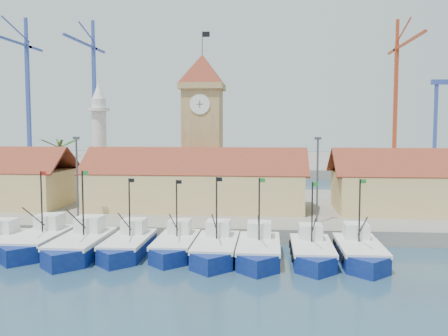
# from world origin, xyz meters

# --- Properties ---
(ground) EXTENTS (400.00, 400.00, 0.00)m
(ground) POSITION_xyz_m (0.00, 0.00, 0.00)
(ground) COLOR #1C384B
(ground) RESTS_ON ground
(quay) EXTENTS (140.00, 32.00, 1.50)m
(quay) POSITION_xyz_m (0.00, 24.00, 0.75)
(quay) COLOR gray
(quay) RESTS_ON ground
(terminal) EXTENTS (240.00, 80.00, 2.00)m
(terminal) POSITION_xyz_m (0.00, 110.00, 1.00)
(terminal) COLOR gray
(terminal) RESTS_ON ground
(boat_3) EXTENTS (3.80, 10.41, 7.88)m
(boat_3) POSITION_xyz_m (-12.37, 3.17, 0.81)
(boat_3) COLOR navy
(boat_3) RESTS_ON ground
(boat_4) EXTENTS (3.90, 10.67, 8.08)m
(boat_4) POSITION_xyz_m (-7.90, 1.97, 0.83)
(boat_4) COLOR navy
(boat_4) RESTS_ON ground
(boat_5) EXTENTS (3.53, 9.66, 7.31)m
(boat_5) POSITION_xyz_m (-3.79, 2.78, 0.76)
(boat_5) COLOR navy
(boat_5) RESTS_ON ground
(boat_6) EXTENTS (3.45, 9.45, 7.15)m
(boat_6) POSITION_xyz_m (0.53, 3.20, 0.74)
(boat_6) COLOR navy
(boat_6) RESTS_ON ground
(boat_7) EXTENTS (3.65, 10.01, 7.57)m
(boat_7) POSITION_xyz_m (4.33, 2.11, 0.78)
(boat_7) COLOR navy
(boat_7) RESTS_ON ground
(boat_8) EXTENTS (3.64, 9.98, 7.55)m
(boat_8) POSITION_xyz_m (8.12, 1.91, 0.78)
(boat_8) COLOR navy
(boat_8) RESTS_ON ground
(boat_9) EXTENTS (3.48, 9.54, 7.22)m
(boat_9) POSITION_xyz_m (12.72, 1.94, 0.75)
(boat_9) COLOR navy
(boat_9) RESTS_ON ground
(boat_10) EXTENTS (3.63, 9.93, 7.51)m
(boat_10) POSITION_xyz_m (16.81, 2.18, 0.78)
(boat_10) COLOR navy
(boat_10) RESTS_ON ground
(hall_center) EXTENTS (27.04, 10.13, 7.61)m
(hall_center) POSITION_xyz_m (0.00, 20.00, 3.99)
(hall_center) COLOR #D5B975
(hall_center) RESTS_ON quay
(clock_tower) EXTENTS (5.80, 5.80, 22.70)m
(clock_tower) POSITION_xyz_m (0.00, 26.00, 11.96)
(clock_tower) COLOR tan
(clock_tower) RESTS_ON quay
(minaret) EXTENTS (3.00, 3.00, 16.30)m
(minaret) POSITION_xyz_m (-15.00, 28.00, 9.73)
(minaret) COLOR silver
(minaret) RESTS_ON quay
(palm_tree) EXTENTS (5.60, 5.03, 8.39)m
(palm_tree) POSITION_xyz_m (-20.00, 26.00, 6.25)
(palm_tree) COLOR brown
(palm_tree) RESTS_ON quay
(lamp_posts) EXTENTS (80.70, 0.25, 9.03)m
(lamp_posts) POSITION_xyz_m (0.50, 12.00, 6.48)
(lamp_posts) COLOR #3F3F44
(lamp_posts) RESTS_ON quay
(crane_blue_far) EXTENTS (1.00, 35.98, 41.32)m
(crane_blue_far) POSITION_xyz_m (-62.29, 100.07, 25.20)
(crane_blue_far) COLOR #33469C
(crane_blue_far) RESTS_ON terminal
(crane_blue_near) EXTENTS (1.00, 31.87, 41.46)m
(crane_blue_near) POSITION_xyz_m (-44.27, 106.69, 24.95)
(crane_blue_near) COLOR #33469C
(crane_blue_near) RESTS_ON terminal
(crane_red_right) EXTENTS (1.00, 36.02, 39.48)m
(crane_red_right) POSITION_xyz_m (44.31, 102.99, 24.16)
(crane_red_right) COLOR #AB391A
(crane_red_right) RESTS_ON terminal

